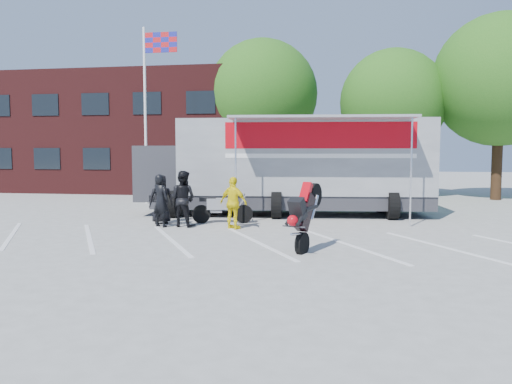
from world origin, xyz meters
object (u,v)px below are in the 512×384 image
(tree_left, at_px, (262,95))
(spectator_leather_a, at_px, (161,199))
(transporter_truck, at_px, (291,215))
(stunt_bike_rider, at_px, (312,249))
(parked_motorcycle, at_px, (223,223))
(spectator_leather_c, at_px, (183,199))
(flagpole, at_px, (150,93))
(tree_right, at_px, (500,80))
(spectator_leather_b, at_px, (160,201))
(spectator_hivis, at_px, (233,203))
(tree_mid, at_px, (393,102))

(tree_left, bearing_deg, spectator_leather_a, -97.27)
(transporter_truck, relative_size, stunt_bike_rider, 6.16)
(parked_motorcycle, relative_size, spectator_leather_c, 1.16)
(stunt_bike_rider, bearing_deg, parked_motorcycle, 150.04)
(flagpole, height_order, tree_right, tree_right)
(spectator_leather_b, bearing_deg, spectator_leather_a, -49.42)
(spectator_leather_b, bearing_deg, tree_right, -117.86)
(transporter_truck, bearing_deg, stunt_bike_rider, -85.58)
(parked_motorcycle, height_order, spectator_hivis, spectator_hivis)
(tree_left, xyz_separation_m, spectator_leather_a, (-1.54, -12.10, -4.75))
(transporter_truck, relative_size, spectator_leather_c, 6.28)
(tree_left, relative_size, stunt_bike_rider, 4.73)
(tree_right, height_order, spectator_leather_b, tree_right)
(spectator_leather_a, relative_size, spectator_leather_c, 0.91)
(flagpole, distance_m, stunt_bike_rider, 13.51)
(flagpole, xyz_separation_m, parked_motorcycle, (4.70, -5.67, -5.05))
(tree_right, height_order, spectator_leather_c, tree_right)
(flagpole, bearing_deg, spectator_hivis, -52.11)
(spectator_leather_b, bearing_deg, transporter_truck, -113.91)
(spectator_leather_a, height_order, spectator_leather_b, spectator_leather_b)
(spectator_leather_a, bearing_deg, transporter_truck, -166.12)
(tree_right, xyz_separation_m, spectator_leather_b, (-13.30, -11.31, -5.03))
(tree_right, bearing_deg, spectator_leather_c, -138.62)
(flagpole, relative_size, stunt_bike_rider, 4.38)
(transporter_truck, distance_m, spectator_leather_b, 5.38)
(flagpole, distance_m, spectator_hivis, 9.66)
(tree_left, xyz_separation_m, spectator_hivis, (1.08, -12.85, -4.75))
(tree_right, relative_size, stunt_bike_rider, 4.99)
(spectator_leather_b, bearing_deg, parked_motorcycle, -125.22)
(flagpole, xyz_separation_m, spectator_leather_a, (2.70, -6.10, -4.23))
(parked_motorcycle, distance_m, spectator_leather_a, 2.20)
(tree_left, distance_m, spectator_hivis, 13.74)
(spectator_leather_a, bearing_deg, tree_right, -164.69)
(flagpole, relative_size, spectator_hivis, 4.92)
(flagpole, relative_size, spectator_leather_b, 4.75)
(flagpole, height_order, tree_left, tree_left)
(tree_right, bearing_deg, spectator_leather_a, -141.95)
(tree_left, relative_size, spectator_leather_b, 5.13)
(flagpole, distance_m, spectator_leather_b, 8.53)
(tree_left, bearing_deg, parked_motorcycle, -87.78)
(transporter_truck, height_order, spectator_hivis, transporter_truck)
(tree_left, height_order, parked_motorcycle, tree_left)
(flagpole, height_order, stunt_bike_rider, flagpole)
(stunt_bike_rider, bearing_deg, spectator_leather_a, 166.81)
(tree_mid, xyz_separation_m, spectator_leather_b, (-8.30, -11.81, -4.10))
(stunt_bike_rider, bearing_deg, tree_left, 124.65)
(tree_left, relative_size, spectator_leather_c, 4.82)
(flagpole, relative_size, tree_left, 0.93)
(tree_left, relative_size, parked_motorcycle, 4.16)
(spectator_leather_a, distance_m, spectator_hivis, 2.73)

